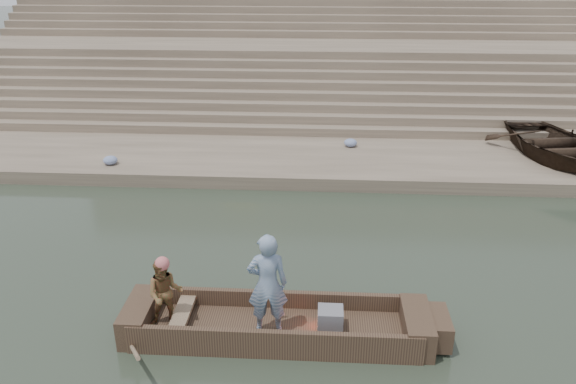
# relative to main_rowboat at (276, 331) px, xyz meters

# --- Properties ---
(ground) EXTENTS (120.00, 120.00, 0.00)m
(ground) POSITION_rel_main_rowboat_xyz_m (1.70, 0.82, -0.11)
(ground) COLOR #283226
(ground) RESTS_ON ground
(lower_landing) EXTENTS (32.00, 4.00, 0.40)m
(lower_landing) POSITION_rel_main_rowboat_xyz_m (1.70, 8.82, 0.09)
(lower_landing) COLOR gray
(lower_landing) RESTS_ON ground
(mid_landing) EXTENTS (32.00, 3.00, 2.80)m
(mid_landing) POSITION_rel_main_rowboat_xyz_m (1.70, 16.32, 1.29)
(mid_landing) COLOR gray
(mid_landing) RESTS_ON ground
(upper_landing) EXTENTS (32.00, 3.00, 5.20)m
(upper_landing) POSITION_rel_main_rowboat_xyz_m (1.70, 23.32, 2.49)
(upper_landing) COLOR gray
(upper_landing) RESTS_ON ground
(ghat_steps) EXTENTS (32.00, 11.00, 5.20)m
(ghat_steps) POSITION_rel_main_rowboat_xyz_m (1.70, 18.01, 1.69)
(ghat_steps) COLOR gray
(ghat_steps) RESTS_ON ground
(main_rowboat) EXTENTS (5.00, 1.30, 0.22)m
(main_rowboat) POSITION_rel_main_rowboat_xyz_m (0.00, 0.00, 0.00)
(main_rowboat) COLOR brown
(main_rowboat) RESTS_ON ground
(rowboat_trim) EXTENTS (6.04, 2.63, 2.02)m
(rowboat_trim) POSITION_rel_main_rowboat_xyz_m (0.21, -0.01, 0.20)
(rowboat_trim) COLOR brown
(rowboat_trim) RESTS_ON ground
(standing_man) EXTENTS (0.76, 0.54, 1.96)m
(standing_man) POSITION_rel_main_rowboat_xyz_m (-0.14, -0.14, 1.09)
(standing_man) COLOR navy
(standing_man) RESTS_ON main_rowboat
(rowing_man) EXTENTS (0.75, 0.64, 1.35)m
(rowing_man) POSITION_rel_main_rowboat_xyz_m (-2.00, -0.08, 0.79)
(rowing_man) COLOR #246D2C
(rowing_man) RESTS_ON main_rowboat
(television) EXTENTS (0.46, 0.42, 0.40)m
(television) POSITION_rel_main_rowboat_xyz_m (0.98, 0.00, 0.31)
(television) COLOR slate
(television) RESTS_ON main_rowboat
(beached_rowboat) EXTENTS (3.88, 4.95, 0.93)m
(beached_rowboat) POSITION_rel_main_rowboat_xyz_m (8.13, 9.22, 0.76)
(beached_rowboat) COLOR #2D2116
(beached_rowboat) RESTS_ON lower_landing
(cloth_bundles) EXTENTS (7.95, 2.63, 0.26)m
(cloth_bundles) POSITION_rel_main_rowboat_xyz_m (-2.03, 8.75, 0.42)
(cloth_bundles) COLOR #3F5999
(cloth_bundles) RESTS_ON lower_landing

